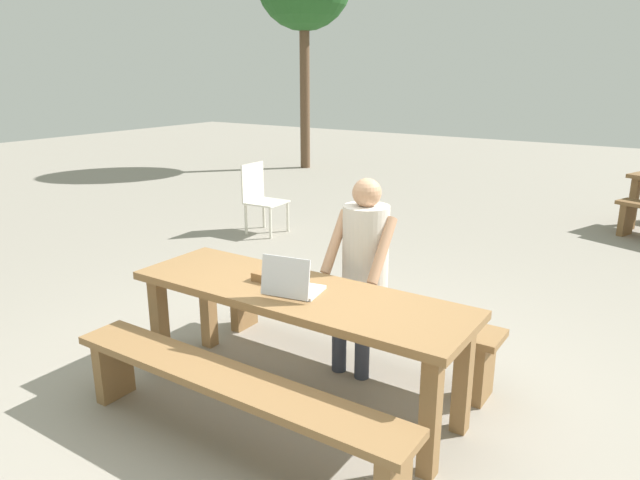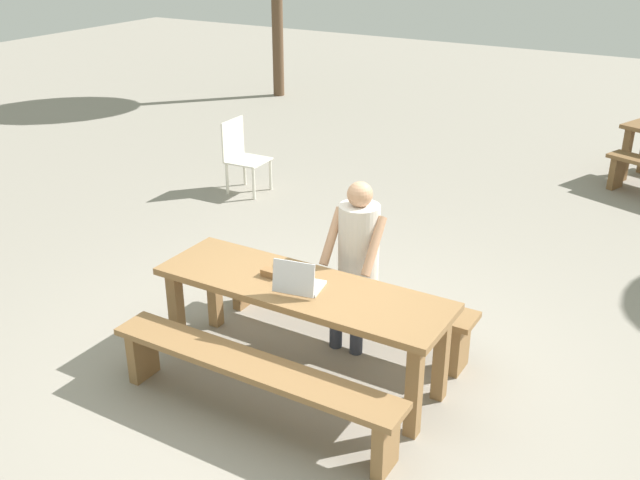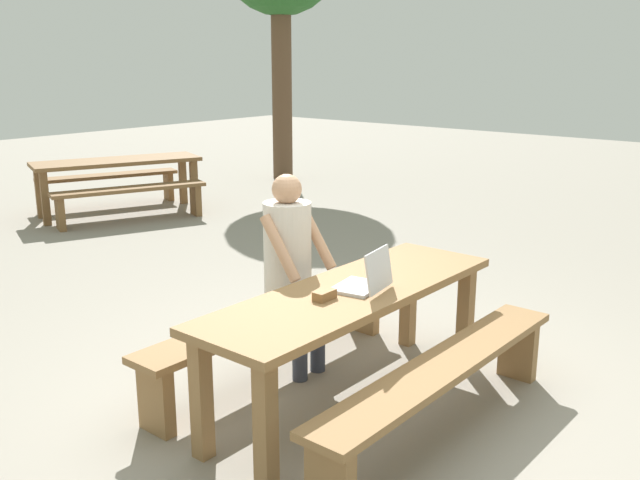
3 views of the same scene
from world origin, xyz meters
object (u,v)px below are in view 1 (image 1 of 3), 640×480
(picnic_table_front, at_px, (297,307))
(person_seated, at_px, (363,261))
(laptop, at_px, (292,285))
(small_pouch, at_px, (263,277))
(plastic_chair, at_px, (261,197))

(picnic_table_front, xyz_separation_m, person_seated, (0.12, 0.59, 0.15))
(person_seated, bearing_deg, laptop, -98.50)
(small_pouch, xyz_separation_m, person_seated, (0.38, 0.59, 0.01))
(picnic_table_front, relative_size, plastic_chair, 2.45)
(person_seated, height_order, plastic_chair, person_seated)
(picnic_table_front, xyz_separation_m, small_pouch, (-0.26, 0.00, 0.14))
(picnic_table_front, distance_m, laptop, 0.19)
(picnic_table_front, height_order, laptop, laptop)
(picnic_table_front, height_order, plastic_chair, plastic_chair)
(picnic_table_front, bearing_deg, small_pouch, 179.56)
(picnic_table_front, bearing_deg, person_seated, 78.22)
(laptop, bearing_deg, plastic_chair, -58.57)
(laptop, xyz_separation_m, plastic_chair, (-2.70, 3.03, -0.33))
(picnic_table_front, height_order, person_seated, person_seated)
(small_pouch, bearing_deg, laptop, -16.32)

